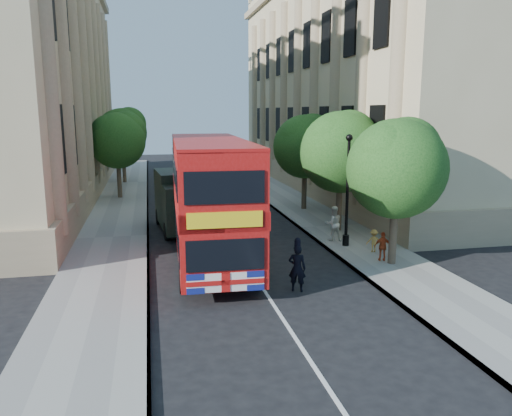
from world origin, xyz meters
TOP-DOWN VIEW (x-y plane):
  - ground at (0.00, 0.00)m, footprint 120.00×120.00m
  - pavement_right at (5.75, 10.00)m, footprint 3.50×80.00m
  - pavement_left at (-5.75, 10.00)m, footprint 3.50×80.00m
  - building_right at (13.80, 24.00)m, footprint 12.00×38.00m
  - building_left at (-13.80, 24.00)m, footprint 12.00×38.00m
  - tree_right_near at (5.84, 3.03)m, footprint 4.00×4.00m
  - tree_right_mid at (5.84, 9.03)m, footprint 4.20×4.20m
  - tree_right_far at (5.84, 15.03)m, footprint 4.00×4.00m
  - tree_left_far at (-5.96, 22.03)m, footprint 4.00×4.00m
  - tree_left_back at (-5.96, 30.03)m, footprint 4.20×4.20m
  - lamp_post at (5.00, 6.00)m, footprint 0.32×0.32m
  - double_decker_bus at (-1.38, 5.47)m, footprint 3.29×11.03m
  - box_van at (-2.26, 11.08)m, footprint 2.68×5.63m
  - police_constable at (1.12, 1.00)m, footprint 0.73×0.63m
  - woman_pedestrian at (4.74, 6.97)m, footprint 0.86×0.69m
  - child_a at (5.58, 3.39)m, footprint 0.77×0.47m
  - child_b at (5.79, 4.71)m, footprint 0.73×0.53m

SIDE VIEW (x-z plane):
  - ground at x=0.00m, z-range 0.00..0.00m
  - pavement_right at x=5.75m, z-range 0.00..0.12m
  - pavement_left at x=-5.75m, z-range 0.00..0.12m
  - child_b at x=5.79m, z-range 0.12..1.14m
  - child_a at x=5.58m, z-range 0.12..1.35m
  - police_constable at x=1.12m, z-range 0.00..1.69m
  - woman_pedestrian at x=4.74m, z-range 0.12..1.81m
  - box_van at x=-2.26m, z-range -0.03..3.09m
  - lamp_post at x=5.00m, z-range -0.07..5.09m
  - double_decker_bus at x=-1.38m, z-range 0.27..5.31m
  - tree_right_near at x=5.84m, z-range 1.21..7.29m
  - tree_right_far at x=5.84m, z-range 1.24..7.39m
  - tree_left_far at x=-5.96m, z-range 1.30..7.59m
  - tree_right_mid at x=5.84m, z-range 1.26..7.63m
  - tree_left_back at x=-5.96m, z-range 1.38..8.03m
  - building_right at x=13.80m, z-range 0.00..18.00m
  - building_left at x=-13.80m, z-range 0.00..18.00m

